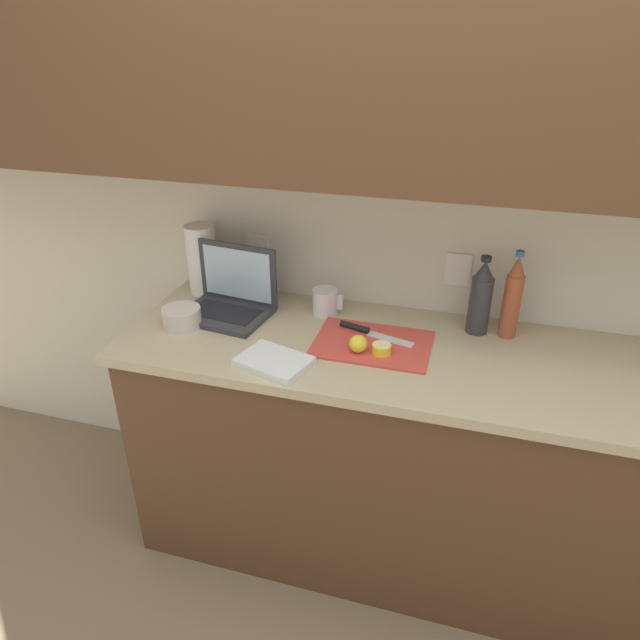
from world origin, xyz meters
TOP-DOWN VIEW (x-y plane):
  - ground_plane at (0.00, 0.00)m, footprint 12.00×12.00m
  - wall_back at (-0.00, 0.25)m, footprint 5.20×0.38m
  - counter_unit at (0.02, 0.00)m, footprint 2.03×0.64m
  - laptop at (-0.71, 0.10)m, footprint 0.35×0.27m
  - cutting_board at (-0.15, 0.01)m, footprint 0.39×0.28m
  - knife at (-0.20, 0.07)m, footprint 0.27×0.10m
  - lemon_half_cut at (-0.11, -0.05)m, footprint 0.06×0.06m
  - lemon_whole_beside at (-0.19, -0.06)m, footprint 0.06×0.06m
  - bottle_green_soda at (0.29, 0.20)m, footprint 0.06×0.06m
  - bottle_oil_tall at (0.18, 0.20)m, footprint 0.08×0.08m
  - measuring_cup at (-0.37, 0.19)m, footprint 0.11×0.09m
  - bowl_white at (-0.83, -0.05)m, footprint 0.14×0.14m
  - paper_towel_roll at (-0.89, 0.24)m, footprint 0.12×0.12m
  - dish_towel at (-0.43, -0.20)m, footprint 0.26×0.21m

SIDE VIEW (x-z plane):
  - ground_plane at x=0.00m, z-range 0.00..0.00m
  - counter_unit at x=0.02m, z-range 0.01..0.92m
  - cutting_board at x=-0.15m, z-range 0.91..0.92m
  - dish_towel at x=-0.43m, z-range 0.91..0.94m
  - knife at x=-0.20m, z-range 0.92..0.94m
  - lemon_half_cut at x=-0.11m, z-range 0.92..0.95m
  - bowl_white at x=-0.83m, z-range 0.91..0.98m
  - lemon_whole_beside at x=-0.19m, z-range 0.92..0.98m
  - measuring_cup at x=-0.37m, z-range 0.91..1.01m
  - laptop at x=-0.71m, z-range 0.85..1.10m
  - bottle_oil_tall at x=0.18m, z-range 0.90..1.18m
  - paper_towel_roll at x=-0.89m, z-range 0.91..1.19m
  - bottle_green_soda at x=0.29m, z-range 0.90..1.21m
  - wall_back at x=0.00m, z-range 0.26..2.86m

